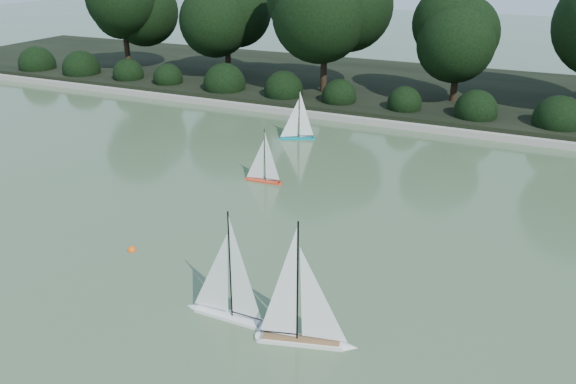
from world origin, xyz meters
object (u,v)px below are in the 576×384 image
Objects in this scene: sailboat_white_a at (222,299)px; sailboat_teal at (295,131)px; sailboat_white_b at (309,325)px; race_buoy at (132,250)px; sailboat_orange at (261,173)px.

sailboat_teal is at bearing 106.32° from sailboat_white_a.
sailboat_white_b is 3.69m from race_buoy.
race_buoy is (-2.27, 0.93, -0.27)m from sailboat_white_a.
sailboat_orange is at bearing 123.14° from sailboat_white_b.
sailboat_white_a is 4.76m from sailboat_orange.
sailboat_teal is 9.46× the size of race_buoy.
sailboat_teal is (-0.49, 2.91, 0.02)m from sailboat_orange.
sailboat_white_a is at bearing 177.50° from sailboat_white_b.
sailboat_white_a is at bearing -69.44° from sailboat_orange.
sailboat_orange is 3.58m from race_buoy.
sailboat_orange is at bearing -80.52° from sailboat_teal.
sailboat_orange is (-1.67, 4.45, -0.07)m from sailboat_white_a.
race_buoy is (-0.60, -3.52, -0.20)m from sailboat_orange.
sailboat_orange reaches higher than race_buoy.
sailboat_white_a is 7.68m from sailboat_teal.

